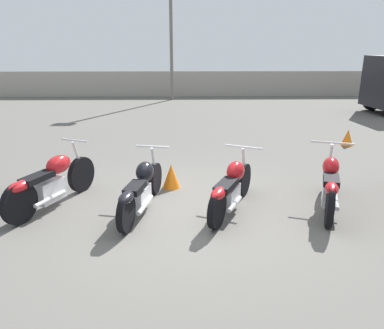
{
  "coord_description": "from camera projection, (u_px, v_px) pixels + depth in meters",
  "views": [
    {
      "loc": [
        -0.14,
        -5.77,
        2.67
      ],
      "look_at": [
        0.0,
        0.55,
        0.65
      ],
      "focal_mm": 35.0,
      "sensor_mm": 36.0,
      "label": 1
    }
  ],
  "objects": [
    {
      "name": "light_pole_left",
      "position": [
        171.0,
        19.0,
        18.05
      ],
      "size": [
        0.7,
        0.35,
        6.41
      ],
      "color": "slate",
      "rests_on": "ground_plane"
    },
    {
      "name": "ground_plane",
      "position": [
        193.0,
        211.0,
        6.31
      ],
      "size": [
        60.0,
        60.0,
        0.0
      ],
      "primitive_type": "plane",
      "color": "#5B5954"
    },
    {
      "name": "motorcycle_slot_4",
      "position": [
        330.0,
        185.0,
        6.25
      ],
      "size": [
        0.92,
        1.95,
        1.04
      ],
      "rotation": [
        0.0,
        0.0,
        -0.33
      ],
      "color": "black",
      "rests_on": "ground_plane"
    },
    {
      "name": "motorcycle_slot_3",
      "position": [
        231.0,
        187.0,
        6.2
      ],
      "size": [
        1.06,
        1.88,
        0.97
      ],
      "rotation": [
        0.0,
        0.0,
        -0.44
      ],
      "color": "black",
      "rests_on": "ground_plane"
    },
    {
      "name": "traffic_cone_far",
      "position": [
        348.0,
        137.0,
        10.39
      ],
      "size": [
        0.33,
        0.33,
        0.45
      ],
      "color": "orange",
      "rests_on": "ground_plane"
    },
    {
      "name": "fence_back",
      "position": [
        186.0,
        84.0,
        20.21
      ],
      "size": [
        40.0,
        0.04,
        1.34
      ],
      "color": "#9E998E",
      "rests_on": "ground_plane"
    },
    {
      "name": "motorcycle_slot_2",
      "position": [
        141.0,
        189.0,
        6.19
      ],
      "size": [
        0.74,
        2.12,
        0.95
      ],
      "rotation": [
        0.0,
        0.0,
        -0.21
      ],
      "color": "black",
      "rests_on": "ground_plane"
    },
    {
      "name": "motorcycle_slot_1",
      "position": [
        51.0,
        182.0,
        6.36
      ],
      "size": [
        1.02,
        2.01,
        1.04
      ],
      "rotation": [
        0.0,
        0.0,
        -0.42
      ],
      "color": "black",
      "rests_on": "ground_plane"
    },
    {
      "name": "traffic_cone_near",
      "position": [
        171.0,
        176.0,
        7.3
      ],
      "size": [
        0.35,
        0.35,
        0.47
      ],
      "color": "orange",
      "rests_on": "ground_plane"
    }
  ]
}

